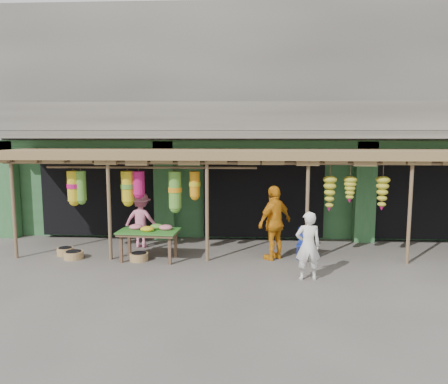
{
  "coord_description": "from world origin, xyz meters",
  "views": [
    {
      "loc": [
        -0.52,
        -10.97,
        3.22
      ],
      "look_at": [
        -1.13,
        1.0,
        1.61
      ],
      "focal_mm": 35.0,
      "sensor_mm": 36.0,
      "label": 1
    }
  ],
  "objects_px": {
    "person_front": "(308,246)",
    "person_shopper": "(141,220)",
    "person_vendor": "(275,223)",
    "flower_table": "(149,232)",
    "blue_chair": "(305,242)"
  },
  "relations": [
    {
      "from": "flower_table",
      "to": "person_shopper",
      "type": "xyz_separation_m",
      "value": [
        -0.52,
        1.27,
        0.05
      ]
    },
    {
      "from": "flower_table",
      "to": "person_shopper",
      "type": "height_order",
      "value": "person_shopper"
    },
    {
      "from": "blue_chair",
      "to": "person_vendor",
      "type": "xyz_separation_m",
      "value": [
        -0.8,
        -0.11,
        0.52
      ]
    },
    {
      "from": "flower_table",
      "to": "person_vendor",
      "type": "distance_m",
      "value": 3.21
    },
    {
      "from": "blue_chair",
      "to": "person_vendor",
      "type": "height_order",
      "value": "person_vendor"
    },
    {
      "from": "blue_chair",
      "to": "flower_table",
      "type": "bearing_deg",
      "value": -159.44
    },
    {
      "from": "flower_table",
      "to": "person_front",
      "type": "relative_size",
      "value": 1.02
    },
    {
      "from": "person_vendor",
      "to": "person_shopper",
      "type": "xyz_separation_m",
      "value": [
        -3.72,
        1.05,
        -0.18
      ]
    },
    {
      "from": "flower_table",
      "to": "blue_chair",
      "type": "distance_m",
      "value": 4.03
    },
    {
      "from": "person_front",
      "to": "person_vendor",
      "type": "height_order",
      "value": "person_vendor"
    },
    {
      "from": "person_front",
      "to": "person_shopper",
      "type": "relative_size",
      "value": 0.98
    },
    {
      "from": "flower_table",
      "to": "person_vendor",
      "type": "height_order",
      "value": "person_vendor"
    },
    {
      "from": "flower_table",
      "to": "person_front",
      "type": "height_order",
      "value": "person_front"
    },
    {
      "from": "person_vendor",
      "to": "person_shopper",
      "type": "bearing_deg",
      "value": -60.22
    },
    {
      "from": "flower_table",
      "to": "blue_chair",
      "type": "relative_size",
      "value": 1.98
    }
  ]
}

